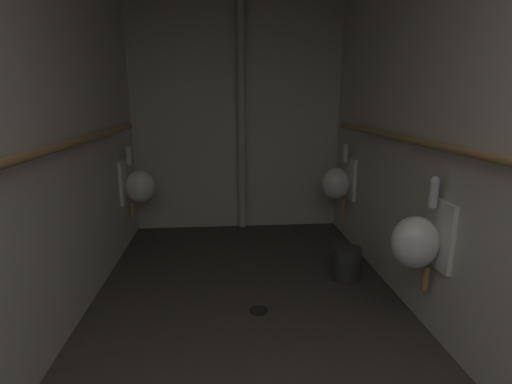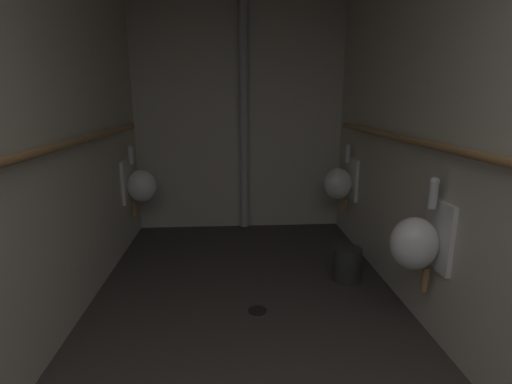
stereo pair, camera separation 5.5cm
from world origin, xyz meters
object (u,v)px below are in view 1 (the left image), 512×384
Objects in this scene: urinal_right_mid at (418,241)px; standpipe_back_wall at (242,115)px; urinal_left_mid at (138,185)px; waste_bin at (347,263)px; urinal_right_far at (338,182)px; floor_drain at (259,310)px.

standpipe_back_wall is (-1.00, 2.23, 0.69)m from urinal_right_mid.
standpipe_back_wall is (1.10, 0.47, 0.69)m from urinal_left_mid.
waste_bin is at bearing 102.14° from urinal_right_mid.
urinal_right_mid is 0.29× the size of standpipe_back_wall.
urinal_right_far is at bearing -26.41° from standpipe_back_wall.
urinal_left_mid is 1.38m from standpipe_back_wall.
standpipe_back_wall is at bearing 114.18° from urinal_right_mid.
standpipe_back_wall reaches higher than floor_drain.
urinal_right_mid is 1.23m from floor_drain.
floor_drain is at bearing -89.30° from standpipe_back_wall.
urinal_left_mid reaches higher than floor_drain.
urinal_left_mid is at bearing 128.57° from floor_drain.
standpipe_back_wall is at bearing 90.70° from floor_drain.
waste_bin is at bearing -59.81° from standpipe_back_wall.
urinal_right_mid is at bearing -65.82° from standpipe_back_wall.
standpipe_back_wall is at bearing 22.95° from urinal_left_mid.
floor_drain is (-0.98, 0.35, -0.65)m from urinal_right_mid.
urinal_right_far is 1.07m from waste_bin.
standpipe_back_wall is at bearing 120.19° from waste_bin.
floor_drain is at bearing -150.68° from waste_bin.
urinal_right_far is 5.39× the size of floor_drain.
floor_drain is 0.93m from waste_bin.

